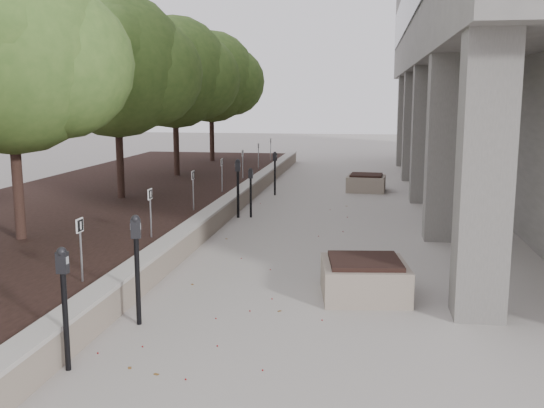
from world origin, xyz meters
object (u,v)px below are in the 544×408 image
Objects in this scene: crabapple_tree_5 at (211,96)px; crabapple_tree_2 at (12,96)px; parking_meter_1 at (65,309)px; parking_meter_4 at (251,193)px; parking_meter_3 at (238,189)px; planter_back at (366,183)px; parking_meter_2 at (137,270)px; crabapple_tree_3 at (117,96)px; parking_meter_5 at (275,173)px; planter_front at (364,278)px; crabapple_tree_4 at (175,96)px.

crabapple_tree_2 is at bearing -90.00° from crabapple_tree_5.
parking_meter_1 is 1.13× the size of parking_meter_4.
parking_meter_3 is at bearing 55.06° from crabapple_tree_2.
parking_meter_3 is 6.14m from planter_back.
crabapple_tree_2 reaches higher than parking_meter_2.
crabapple_tree_3 is (0.00, 5.00, 0.00)m from crabapple_tree_2.
parking_meter_3 is 0.35m from parking_meter_4.
planter_back is at bearing 60.82° from parking_meter_2.
crabapple_tree_2 reaches higher than parking_meter_5.
planter_back is (2.87, 1.32, -0.41)m from parking_meter_5.
parking_meter_1 is 0.95× the size of parking_meter_2.
parking_meter_3 is (3.29, -10.29, -2.35)m from crabapple_tree_5.
parking_meter_3 is 1.25× the size of planter_back.
parking_meter_3 reaches higher than planter_front.
planter_front is at bearing -89.76° from planter_back.
crabapple_tree_3 is 3.52× the size of parking_meter_2.
parking_meter_2 is (0.28, 1.53, 0.04)m from parking_meter_1.
crabapple_tree_4 is 4.16× the size of planter_front.
crabapple_tree_2 is 3.52× the size of parking_meter_2.
parking_meter_4 reaches higher than planter_front.
parking_meter_4 is (3.61, -10.19, -2.47)m from crabapple_tree_5.
parking_meter_3 is at bearing 90.94° from parking_meter_1.
crabapple_tree_2 is 1.00× the size of crabapple_tree_3.
crabapple_tree_4 reaches higher than parking_meter_3.
parking_meter_1 is at bearing -135.92° from planter_front.
parking_meter_5 is 10.35m from planter_front.
crabapple_tree_4 is 6.66m from parking_meter_3.
crabapple_tree_4 is 4.20× the size of parking_meter_4.
parking_meter_3 is (0.04, 9.30, 0.04)m from parking_meter_1.
crabapple_tree_2 reaches higher than parking_meter_1.
crabapple_tree_2 is 4.16× the size of planter_front.
parking_meter_3 reaches higher than parking_meter_5.
crabapple_tree_4 is (0.00, 5.00, 0.00)m from crabapple_tree_3.
parking_meter_2 is 1.19× the size of parking_meter_4.
crabapple_tree_2 is 7.30m from planter_front.
planter_front is at bearing 13.07° from parking_meter_2.
parking_meter_1 is (3.25, -4.59, -2.39)m from crabapple_tree_2.
crabapple_tree_3 is 4.16× the size of planter_front.
crabapple_tree_2 is at bearing -90.00° from crabapple_tree_3.
parking_meter_2 is 7.87m from parking_meter_4.
crabapple_tree_2 is 3.90× the size of parking_meter_5.
planter_back is (6.55, -0.10, -2.83)m from crabapple_tree_4.
parking_meter_2 is 1.26× the size of planter_back.
parking_meter_2 reaches higher than parking_meter_3.
parking_meter_5 is (0.07, 3.76, 0.05)m from parking_meter_4.
crabapple_tree_5 reaches higher than parking_meter_1.
planter_back is (3.25, 5.18, -0.48)m from parking_meter_3.
parking_meter_2 is 13.31m from planter_back.
planter_back is at bearing 36.80° from crabapple_tree_3.
parking_meter_3 reaches higher than planter_back.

